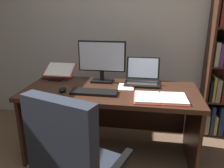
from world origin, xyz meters
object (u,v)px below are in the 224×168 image
Objects in this scene: computer_mouse at (63,90)px; open_binder at (161,98)px; reading_stand_with_book at (59,71)px; notepad at (126,87)px; desk at (112,105)px; keyboard at (94,92)px; monitor at (102,61)px; pen at (128,86)px; laptop at (142,78)px.

computer_mouse is 0.23× the size of open_binder.
computer_mouse is 0.48m from reading_stand_with_book.
notepad is at bearing 138.27° from open_binder.
desk is 0.25m from notepad.
keyboard is at bearing -142.07° from notepad.
monitor is at bearing 149.79° from notepad.
notepad reaches higher than desk.
notepad is at bearing 0.87° from desk.
reading_stand_with_book is (-0.50, 0.07, -0.14)m from monitor.
open_binder is 0.41m from notepad.
monitor is at bearing 50.73° from computer_mouse.
desk is 3.37× the size of monitor.
keyboard is at bearing -41.10° from reading_stand_with_book.
computer_mouse reaches higher than desk.
desk is at bearing 148.24° from open_binder.
pen is (-0.30, 0.26, 0.00)m from open_binder.
laptop is 0.81m from computer_mouse.
pen is at bearing 0.00° from notepad.
keyboard reaches higher than desk.
desk is 0.32m from keyboard.
keyboard is at bearing -144.04° from pen.
notepad is (0.77, -0.23, -0.07)m from reading_stand_with_book.
notepad is at bearing 37.93° from keyboard.
laptop reaches higher than keyboard.
keyboard is 3.00× the size of pen.
reading_stand_with_book is at bearing 176.20° from laptop.
pen is at bearing -128.18° from laptop.
pen reaches higher than desk.
desk is 5.06× the size of reading_stand_with_book.
monitor is at bearing 90.00° from keyboard.
laptop is at bearing 47.79° from notepad.
monitor reaches higher than desk.
laptop reaches higher than reading_stand_with_book.
open_binder is at bearing -3.22° from computer_mouse.
monitor reaches higher than reading_stand_with_book.
reading_stand_with_book is 1.19m from open_binder.
reading_stand_with_book is 0.81m from notepad.
desk is at bearing -150.16° from laptop.
pen reaches higher than notepad.
computer_mouse is at bearing -160.39° from pen.
desk is 0.27m from pen.
laptop is 0.83× the size of keyboard.
keyboard is 0.34m from notepad.
monitor is at bearing 142.13° from open_binder.
notepad is at bearing 20.24° from computer_mouse.
computer_mouse reaches higher than open_binder.
reading_stand_with_book is at bearing 172.06° from monitor.
keyboard is 0.91× the size of open_binder.
monitor is 3.51× the size of pen.
laptop is 1.66× the size of notepad.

